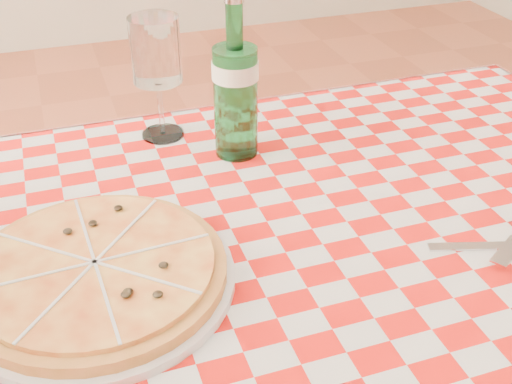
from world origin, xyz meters
TOP-DOWN VIEW (x-y plane):
  - dining_table at (0.00, 0.00)m, footprint 1.20×0.80m
  - tablecloth at (0.00, 0.00)m, footprint 1.30×0.90m
  - pizza_plate at (-0.24, 0.02)m, footprint 0.35×0.35m
  - water_bottle at (0.02, 0.27)m, footprint 0.08×0.08m
  - wine_glass at (-0.08, 0.37)m, footprint 0.09×0.09m

SIDE VIEW (x-z plane):
  - dining_table at x=0.00m, z-range 0.28..1.03m
  - tablecloth at x=0.00m, z-range 0.75..0.76m
  - pizza_plate at x=-0.24m, z-range 0.76..0.80m
  - wine_glass at x=-0.08m, z-range 0.76..0.96m
  - water_bottle at x=0.02m, z-range 0.76..1.01m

